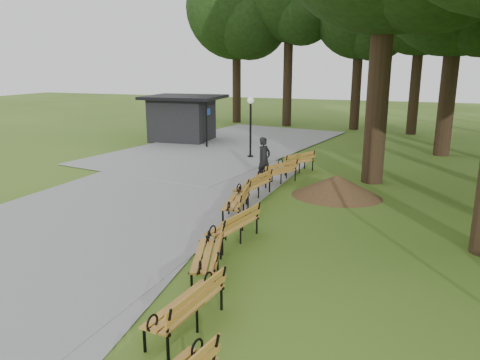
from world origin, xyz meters
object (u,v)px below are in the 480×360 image
(lamp_post, at_px, (251,114))
(bench_3, at_px, (233,225))
(bench_5, at_px, (253,186))
(bench_1, at_px, (186,305))
(dirt_mound, at_px, (337,186))
(bench_7, at_px, (295,162))
(bench_4, at_px, (236,202))
(person, at_px, (264,159))
(bench_6, at_px, (277,172))
(kiosk, at_px, (182,118))
(bench_2, at_px, (207,256))

(lamp_post, bearing_deg, bench_3, -73.46)
(bench_5, bearing_deg, bench_3, 21.17)
(bench_1, relative_size, bench_5, 1.00)
(dirt_mound, xyz_separation_m, bench_7, (-2.12, 2.95, 0.07))
(lamp_post, distance_m, bench_4, 8.83)
(person, xyz_separation_m, bench_7, (0.81, 1.77, -0.40))
(bench_1, xyz_separation_m, bench_6, (-1.19, 9.85, 0.00))
(bench_4, relative_size, bench_5, 1.00)
(kiosk, relative_size, bench_2, 2.20)
(person, height_order, lamp_post, lamp_post)
(person, xyz_separation_m, bench_4, (0.47, -4.27, -0.40))
(kiosk, distance_m, lamp_post, 6.41)
(bench_3, xyz_separation_m, bench_7, (-0.31, 7.98, 0.00))
(bench_3, bearing_deg, bench_7, -166.52)
(bench_5, bearing_deg, bench_7, -176.56)
(bench_3, height_order, bench_4, same)
(bench_5, xyz_separation_m, bench_6, (0.24, 2.09, 0.00))
(person, distance_m, bench_6, 0.76)
(lamp_post, relative_size, bench_1, 1.51)
(kiosk, distance_m, bench_6, 11.10)
(bench_2, distance_m, bench_6, 7.88)
(dirt_mound, height_order, bench_2, bench_2)
(kiosk, bearing_deg, bench_6, -48.27)
(bench_1, bearing_deg, bench_7, -168.35)
(bench_2, bearing_deg, bench_3, 166.40)
(person, height_order, kiosk, kiosk)
(lamp_post, distance_m, bench_7, 3.93)
(person, distance_m, bench_1, 10.30)
(dirt_mound, relative_size, bench_4, 1.34)
(bench_2, height_order, bench_5, same)
(bench_1, xyz_separation_m, bench_3, (-0.66, 3.92, 0.00))
(bench_3, xyz_separation_m, bench_5, (-0.77, 3.84, 0.00))
(bench_1, distance_m, bench_3, 3.97)
(dirt_mound, distance_m, bench_7, 3.64)
(person, relative_size, bench_3, 0.89)
(kiosk, distance_m, bench_4, 14.12)
(bench_3, height_order, bench_6, same)
(bench_3, distance_m, bench_6, 5.95)
(bench_4, relative_size, bench_6, 1.00)
(bench_2, xyz_separation_m, bench_5, (-0.93, 5.76, 0.00))
(dirt_mound, bearing_deg, bench_5, -155.27)
(lamp_post, relative_size, bench_2, 1.51)
(bench_7, bearing_deg, bench_3, 31.71)
(person, bearing_deg, bench_4, -148.54)
(bench_4, xyz_separation_m, bench_7, (0.34, 6.04, 0.00))
(bench_5, bearing_deg, person, -161.87)
(lamp_post, relative_size, bench_5, 1.51)
(lamp_post, bearing_deg, bench_6, -59.96)
(lamp_post, height_order, dirt_mound, lamp_post)
(bench_1, xyz_separation_m, bench_7, (-0.97, 11.90, 0.00))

